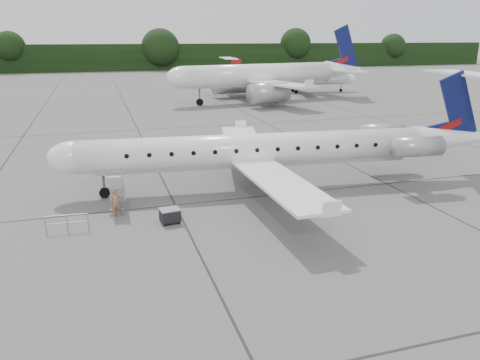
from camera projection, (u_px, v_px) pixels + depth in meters
name	position (u px, v px, depth m)	size (l,w,h in m)	color
ground	(309.00, 227.00, 26.32)	(320.00, 320.00, 0.00)	slate
treeline	(130.00, 57.00, 143.99)	(260.00, 4.00, 8.00)	black
main_regional_jet	(256.00, 134.00, 31.80)	(30.53, 21.98, 7.83)	white
airstair	(117.00, 190.00, 28.70)	(0.85, 2.40, 2.45)	white
passenger	(116.00, 203.00, 27.53)	(0.64, 0.42, 1.76)	#89654A
safety_railing	(67.00, 224.00, 25.45)	(2.20, 0.08, 1.00)	gray
baggage_cart	(170.00, 215.00, 26.74)	(1.06, 0.86, 0.92)	black
bg_narrowbody	(260.00, 64.00, 74.98)	(33.53, 24.14, 12.04)	white
bg_regional_right	(299.00, 75.00, 87.89)	(25.35, 18.25, 6.65)	white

